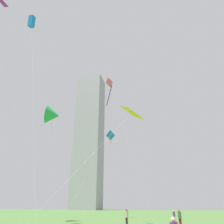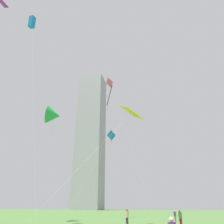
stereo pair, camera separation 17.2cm
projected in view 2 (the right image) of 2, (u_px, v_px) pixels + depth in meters
person_standing_3 at (127, 216)px, 24.59m from camera, size 0.41×0.41×1.84m
person_standing_4 at (175, 215)px, 31.32m from camera, size 0.35×0.35×1.59m
person_standing_6 at (180, 217)px, 23.53m from camera, size 0.39×0.39×1.74m
kite_flying_0 at (4, 6)px, 28.85m from camera, size 2.46×9.20×28.53m
kite_flying_1 at (32, 22)px, 33.65m from camera, size 7.56×1.66×30.59m
kite_flying_2 at (54, 115)px, 36.37m from camera, size 5.95×11.65×18.45m
kite_flying_3 at (110, 88)px, 31.58m from camera, size 5.70×2.38×20.04m
kite_flying_4 at (132, 113)px, 20.33m from camera, size 7.63×7.35×11.32m
kite_flying_6 at (111, 136)px, 48.14m from camera, size 6.46×10.15×18.00m
distant_highrise_0 at (90, 136)px, 154.04m from camera, size 19.94×16.09×99.64m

